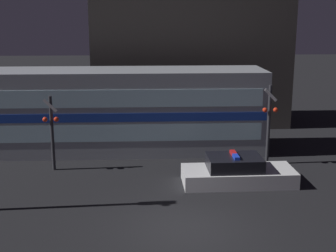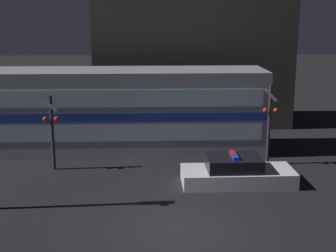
% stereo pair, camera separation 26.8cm
% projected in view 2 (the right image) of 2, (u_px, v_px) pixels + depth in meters
% --- Properties ---
extents(ground_plane, '(120.00, 120.00, 0.00)m').
position_uv_depth(ground_plane, '(182.00, 227.00, 14.56)').
color(ground_plane, black).
extents(train, '(14.58, 3.08, 3.91)m').
position_uv_depth(train, '(111.00, 111.00, 22.27)').
color(train, '#999EA5').
rests_on(train, ground_plane).
extents(police_car, '(4.36, 1.82, 1.23)m').
position_uv_depth(police_car, '(237.00, 173.00, 18.15)').
color(police_car, silver).
rests_on(police_car, ground_plane).
extents(crossing_signal_near, '(0.67, 0.31, 3.52)m').
position_uv_depth(crossing_signal_near, '(269.00, 122.00, 20.10)').
color(crossing_signal_near, '#2D2D33').
rests_on(crossing_signal_near, ground_plane).
extents(crossing_signal_far, '(0.67, 0.31, 3.18)m').
position_uv_depth(crossing_signal_far, '(52.00, 129.00, 19.51)').
color(crossing_signal_far, '#2D2D33').
rests_on(crossing_signal_far, ground_plane).
extents(building_left, '(11.27, 4.45, 9.28)m').
position_uv_depth(building_left, '(192.00, 45.00, 27.58)').
color(building_left, '#47423D').
rests_on(building_left, ground_plane).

